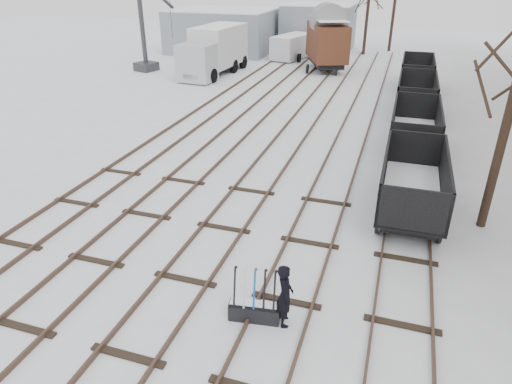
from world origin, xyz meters
TOP-DOWN VIEW (x-y plane):
  - ground at (0.00, 0.00)m, footprint 120.00×120.00m
  - tracks at (-0.00, 13.67)m, footprint 13.90×52.00m
  - shed_left at (-13.00, 36.00)m, footprint 10.00×8.00m
  - shed_right at (-4.00, 40.00)m, footprint 7.00×6.00m
  - ground_frame at (2.39, -0.89)m, footprint 1.35×0.60m
  - worker at (3.14, -0.79)m, footprint 0.60×0.73m
  - freight_wagon_a at (6.00, 6.12)m, footprint 2.17×5.43m
  - freight_wagon_b at (6.00, 12.52)m, footprint 2.17×5.43m
  - freight_wagon_c at (6.00, 18.92)m, footprint 2.17×5.43m
  - freight_wagon_d at (6.00, 25.32)m, footprint 2.17×5.43m
  - box_van_wagon at (-1.34, 29.94)m, footprint 4.66×6.10m
  - lorry at (-9.65, 25.49)m, footprint 3.08×8.31m
  - panel_van at (-5.27, 34.14)m, footprint 3.37×5.37m
  - crane at (-15.76, 25.27)m, footprint 1.94×4.67m
  - tree_near at (8.43, 5.97)m, footprint 0.30×0.30m
  - tree_far_left at (0.94, 38.66)m, footprint 0.30×0.30m
  - tree_far_right at (3.26, 41.46)m, footprint 0.30×0.30m

SIDE VIEW (x-z plane):
  - ground at x=0.00m, z-range 0.00..0.00m
  - tracks at x=0.00m, z-range -0.01..0.16m
  - ground_frame at x=2.39m, z-range -0.46..1.03m
  - freight_wagon_a at x=6.00m, z-range -0.26..1.95m
  - freight_wagon_b at x=6.00m, z-range -0.26..1.95m
  - freight_wagon_c at x=6.00m, z-range -0.26..1.95m
  - freight_wagon_d at x=6.00m, z-range -0.26..1.95m
  - worker at x=3.14m, z-range 0.00..1.73m
  - panel_van at x=-5.27m, z-range 0.05..2.24m
  - lorry at x=-9.65m, z-range 0.06..3.76m
  - shed_left at x=-13.00m, z-range 0.00..4.10m
  - crane at x=-15.76m, z-range -1.85..5.97m
  - shed_right at x=-4.00m, z-range 0.00..4.50m
  - box_van_wagon at x=-1.34m, z-range 0.34..4.49m
  - tree_near at x=8.43m, z-range 0.00..5.80m
  - tree_far_left at x=0.94m, z-range 0.00..6.69m
  - tree_far_right at x=3.26m, z-range 0.00..8.88m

